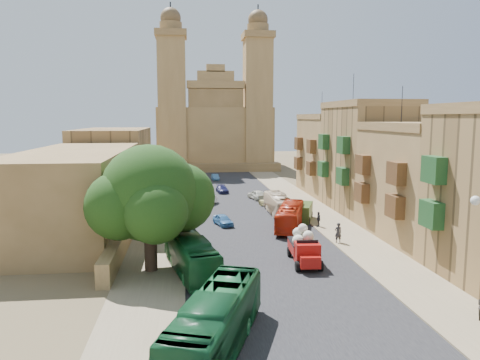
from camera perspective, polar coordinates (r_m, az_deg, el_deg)
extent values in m
plane|color=brown|center=(34.38, 5.13, -12.41)|extent=(260.00, 260.00, 0.00)
cube|color=black|center=(63.07, -0.42, -3.12)|extent=(14.00, 140.00, 0.01)
cube|color=#817055|center=(64.77, 7.97, -2.91)|extent=(5.00, 140.00, 0.01)
cube|color=#817055|center=(62.78, -9.09, -3.27)|extent=(5.00, 140.00, 0.01)
cube|color=#817055|center=(64.18, 5.81, -2.92)|extent=(0.25, 140.00, 0.12)
cube|color=#817055|center=(62.70, -6.80, -3.19)|extent=(0.25, 140.00, 0.12)
cube|color=#1D4A23|center=(37.98, 22.28, -3.88)|extent=(0.90, 2.20, 2.00)
cube|color=#1D4A23|center=(37.49, 22.54, 1.16)|extent=(0.90, 2.20, 2.00)
cube|color=olive|center=(48.71, 21.22, -0.58)|extent=(8.00, 14.00, 10.50)
cube|color=brown|center=(48.28, 21.54, 6.07)|extent=(8.20, 14.00, 0.80)
cylinder|color=black|center=(50.34, 19.13, 8.73)|extent=(0.06, 0.06, 3.60)
cube|color=#54351C|center=(43.47, 18.34, -3.06)|extent=(0.90, 2.20, 2.00)
cube|color=#54351C|center=(50.57, 14.61, -1.46)|extent=(0.90, 2.20, 2.00)
cube|color=#54351C|center=(43.04, 18.50, 0.79)|extent=(0.90, 2.20, 2.00)
cube|color=#54351C|center=(50.21, 14.72, 1.85)|extent=(0.90, 2.20, 2.00)
cube|color=olive|center=(61.21, 15.18, 2.43)|extent=(8.00, 14.00, 13.00)
cube|color=brown|center=(61.01, 15.40, 8.89)|extent=(8.20, 14.00, 0.80)
cylinder|color=black|center=(63.36, 13.66, 10.88)|extent=(0.06, 0.06, 3.60)
cube|color=#1D4A23|center=(56.17, 12.38, 0.47)|extent=(0.90, 2.20, 2.00)
cube|color=#1D4A23|center=(63.58, 10.09, 1.35)|extent=(0.90, 2.20, 2.00)
cube|color=#1D4A23|center=(55.84, 12.49, 4.18)|extent=(0.90, 2.20, 2.00)
cube|color=#1D4A23|center=(63.29, 10.17, 4.62)|extent=(0.90, 2.20, 2.00)
cube|color=olive|center=(74.40, 11.17, 2.84)|extent=(8.00, 14.00, 11.50)
cube|color=brown|center=(74.16, 11.29, 7.58)|extent=(8.20, 14.00, 0.80)
cylinder|color=black|center=(76.58, 9.96, 9.26)|extent=(0.06, 0.06, 3.60)
cube|color=#54351C|center=(69.53, 8.63, 1.43)|extent=(0.90, 2.20, 2.00)
cube|color=#54351C|center=(77.08, 7.10, 2.06)|extent=(0.90, 2.20, 2.00)
cube|color=#54351C|center=(69.26, 8.68, 4.08)|extent=(0.90, 2.20, 2.00)
cube|color=#54351C|center=(76.84, 7.14, 4.45)|extent=(0.90, 2.20, 2.00)
cube|color=olive|center=(53.05, -12.81, -4.38)|extent=(1.00, 40.00, 1.80)
cube|color=brown|center=(51.43, -19.25, -1.26)|extent=(10.00, 28.00, 8.40)
cube|color=olive|center=(76.74, -15.09, 2.30)|extent=(10.00, 22.00, 10.00)
cube|color=olive|center=(112.90, -3.24, 5.19)|extent=(26.00, 20.00, 14.00)
cube|color=brown|center=(102.90, -2.86, 1.55)|extent=(28.00, 4.00, 1.80)
cube|color=brown|center=(104.03, -2.96, 6.64)|extent=(12.00, 2.00, 16.00)
cube|color=olive|center=(104.26, -2.99, 11.54)|extent=(12.60, 2.40, 1.60)
cube|color=olive|center=(104.39, -3.00, 12.47)|extent=(8.00, 2.00, 2.40)
cube|color=olive|center=(104.56, -3.01, 13.45)|extent=(4.00, 2.00, 1.60)
cube|color=olive|center=(105.18, -8.26, 9.03)|extent=(6.00, 6.00, 29.00)
cube|color=brown|center=(106.64, -8.42, 17.17)|extent=(6.80, 6.80, 1.40)
cylinder|color=brown|center=(106.92, -8.44, 18.02)|extent=(4.80, 4.80, 1.80)
sphere|color=brown|center=(107.27, -8.46, 18.96)|extent=(4.40, 4.40, 4.40)
cylinder|color=black|center=(107.77, -8.48, 20.21)|extent=(0.28, 0.28, 1.80)
cube|color=olive|center=(106.38, 2.16, 9.09)|extent=(6.00, 6.00, 29.00)
cube|color=brown|center=(107.83, 2.20, 17.14)|extent=(6.80, 6.80, 1.40)
cylinder|color=brown|center=(108.11, 2.20, 17.97)|extent=(4.80, 4.80, 1.80)
sphere|color=brown|center=(108.44, 2.21, 18.91)|extent=(4.40, 4.40, 4.40)
cylinder|color=black|center=(108.94, 2.21, 20.15)|extent=(0.28, 0.28, 1.80)
cylinder|color=#34231A|center=(37.06, -10.83, -8.01)|extent=(0.98, 0.98, 3.72)
sphere|color=black|center=(36.16, -11.00, -1.57)|extent=(7.44, 7.44, 7.44)
sphere|color=black|center=(37.31, -7.24, -2.13)|extent=(5.48, 5.48, 5.48)
sphere|color=black|center=(35.67, -14.53, -3.08)|extent=(5.09, 5.09, 5.09)
sphere|color=black|center=(33.99, -10.26, -3.82)|extent=(4.70, 4.70, 4.70)
sphere|color=black|center=(38.27, -12.39, 0.08)|extent=(4.31, 4.31, 4.31)
cylinder|color=#34231A|center=(45.03, -10.71, -6.33)|extent=(0.44, 0.44, 2.01)
sphere|color=black|center=(44.59, -10.77, -3.80)|extent=(2.92, 2.92, 2.92)
cylinder|color=#34231A|center=(56.73, -9.87, -3.44)|extent=(0.44, 0.44, 1.98)
sphere|color=black|center=(56.39, -9.91, -1.44)|extent=(2.88, 2.88, 2.88)
cylinder|color=#34231A|center=(68.50, -9.32, -1.37)|extent=(0.44, 0.44, 2.36)
sphere|color=black|center=(68.18, -9.36, 0.61)|extent=(3.43, 3.43, 3.43)
cylinder|color=#34231A|center=(80.36, -8.93, -0.01)|extent=(0.44, 0.44, 2.44)
sphere|color=black|center=(80.08, -8.97, 1.74)|extent=(3.55, 3.55, 3.55)
sphere|color=white|center=(23.87, 26.77, -2.26)|extent=(0.44, 0.44, 0.44)
cube|color=#A0100C|center=(39.46, 7.60, -8.08)|extent=(2.18, 3.35, 0.81)
cube|color=black|center=(39.35, 7.62, -7.45)|extent=(2.22, 3.40, 0.11)
cube|color=#A0100C|center=(37.49, 8.19, -8.79)|extent=(1.98, 1.64, 1.62)
cube|color=#A0100C|center=(36.59, 8.51, -9.81)|extent=(1.59, 1.17, 0.90)
cube|color=black|center=(37.32, 8.21, -7.87)|extent=(1.71, 0.20, 0.81)
cylinder|color=black|center=(36.81, 7.02, -10.40)|extent=(0.36, 0.83, 0.81)
cylinder|color=black|center=(37.16, 9.79, -10.28)|extent=(0.36, 0.83, 0.81)
cylinder|color=black|center=(40.53, 6.04, -8.69)|extent=(0.36, 0.83, 0.81)
cylinder|color=black|center=(40.85, 8.56, -8.60)|extent=(0.36, 0.83, 0.81)
sphere|color=beige|center=(38.70, 7.11, -7.36)|extent=(0.99, 0.99, 0.99)
sphere|color=beige|center=(39.12, 8.35, -7.22)|extent=(0.99, 0.99, 0.99)
sphere|color=beige|center=(39.80, 7.48, -6.94)|extent=(0.99, 0.99, 0.99)
sphere|color=beige|center=(39.19, 7.09, -6.42)|extent=(0.90, 0.90, 0.90)
sphere|color=beige|center=(38.47, 8.32, -6.78)|extent=(0.90, 0.90, 0.90)
sphere|color=beige|center=(38.98, 7.67, -5.89)|extent=(0.81, 0.81, 0.81)
cube|color=#34491B|center=(54.35, 7.58, -3.91)|extent=(3.50, 5.04, 1.91)
cylinder|color=black|center=(53.00, 6.40, -4.82)|extent=(0.55, 0.82, 0.77)
cylinder|color=black|center=(52.81, 8.36, -4.90)|extent=(0.55, 0.82, 0.77)
cylinder|color=black|center=(56.13, 6.82, -4.13)|extent=(0.55, 0.82, 0.77)
cylinder|color=black|center=(55.95, 8.67, -4.20)|extent=(0.55, 0.82, 0.77)
imported|color=#15512B|center=(24.57, -2.98, -16.99)|extent=(6.12, 11.20, 3.06)
imported|color=#114B21|center=(36.12, -6.00, -9.05)|extent=(4.41, 10.47, 2.84)
imported|color=#B82710|center=(50.15, 6.13, -4.45)|extent=(5.05, 9.62, 2.62)
imported|color=beige|center=(57.13, 4.73, -2.99)|extent=(2.21, 9.07, 2.52)
imported|color=teal|center=(51.47, -2.08, -4.90)|extent=(2.39, 3.79, 1.20)
imported|color=white|center=(63.90, -3.67, -2.46)|extent=(2.33, 3.79, 1.18)
imported|color=beige|center=(61.97, 3.86, -2.74)|extent=(3.45, 4.99, 1.27)
imported|color=#181B48|center=(73.66, -2.18, -1.12)|extent=(1.95, 4.09, 1.15)
imported|color=beige|center=(67.65, 2.08, -1.79)|extent=(2.67, 4.42, 1.41)
imported|color=teal|center=(88.62, -3.04, 0.35)|extent=(1.43, 3.49, 1.13)
imported|color=#2B282B|center=(45.39, 11.87, -6.30)|extent=(0.75, 0.54, 1.92)
imported|color=#323339|center=(51.55, 9.55, -4.73)|extent=(0.41, 0.97, 1.65)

